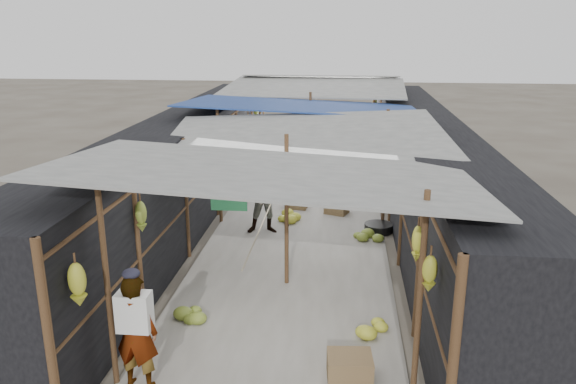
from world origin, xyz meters
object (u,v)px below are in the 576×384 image
(shopper_blue, at_px, (266,196))
(vendor_seated, at_px, (350,175))
(vendor_elderly, at_px, (136,332))
(crate_near, at_px, (350,367))
(black_basin, at_px, (378,228))

(shopper_blue, bearing_deg, vendor_seated, 55.37)
(vendor_elderly, distance_m, shopper_blue, 5.50)
(crate_near, xyz_separation_m, vendor_elderly, (-2.55, -0.40, 0.58))
(crate_near, height_order, vendor_seated, vendor_seated)
(vendor_elderly, bearing_deg, black_basin, -111.89)
(crate_near, distance_m, shopper_blue, 5.38)
(shopper_blue, bearing_deg, black_basin, -0.15)
(vendor_elderly, xyz_separation_m, vendor_seated, (2.57, 8.89, -0.32))
(black_basin, bearing_deg, shopper_blue, -172.77)
(black_basin, relative_size, shopper_blue, 0.36)
(crate_near, xyz_separation_m, black_basin, (0.64, 5.35, -0.08))
(black_basin, relative_size, vendor_elderly, 0.40)
(black_basin, bearing_deg, vendor_elderly, -119.01)
(black_basin, distance_m, shopper_blue, 2.52)
(black_basin, xyz_separation_m, vendor_seated, (-0.62, 3.14, 0.33))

